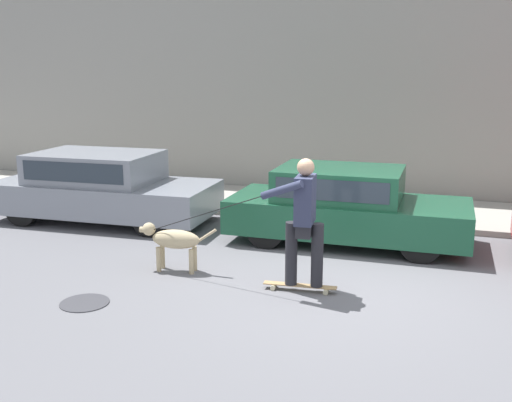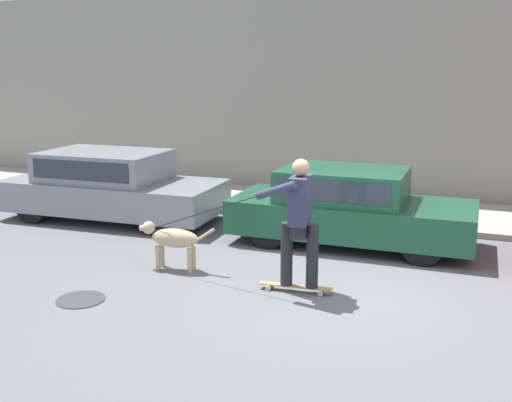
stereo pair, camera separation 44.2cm
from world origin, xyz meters
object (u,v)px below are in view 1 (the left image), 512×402
object	(u,v)px
parked_car_0	(102,188)
dog	(173,240)
parked_car_1	(346,207)
skateboarder	(304,217)

from	to	relation	value
parked_car_0	dog	distance (m)	3.44
parked_car_1	dog	bearing A→B (deg)	-133.97
parked_car_1	dog	xyz separation A→B (m)	(-2.13, -2.24, -0.15)
dog	skateboarder	bearing A→B (deg)	168.76
parked_car_0	skateboarder	world-z (taller)	skateboarder
parked_car_1	skateboarder	bearing A→B (deg)	-93.58
dog	parked_car_0	bearing A→B (deg)	-46.27
skateboarder	parked_car_0	bearing A→B (deg)	-33.03
parked_car_1	dog	size ratio (longest dim) A/B	3.41
parked_car_1	skateboarder	distance (m)	2.48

